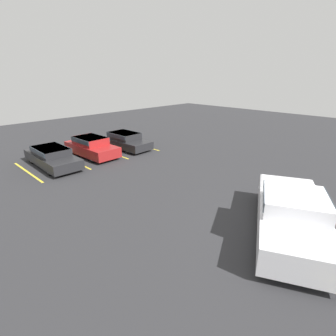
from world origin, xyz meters
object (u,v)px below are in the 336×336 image
object	(u,v)px
wheel_stop_curb	(60,150)
traffic_cone	(294,184)
parked_sedan_c	(125,140)
parked_sedan_b	(91,146)
parked_sedan_a	(52,156)
pickup_truck	(291,213)

from	to	relation	value
wheel_stop_curb	traffic_cone	bearing A→B (deg)	-70.29
parked_sedan_c	traffic_cone	bearing A→B (deg)	4.72
parked_sedan_b	wheel_stop_curb	distance (m)	2.96
parked_sedan_c	wheel_stop_curb	xyz separation A→B (m)	(-3.83, 2.74, -0.57)
parked_sedan_b	traffic_cone	distance (m)	12.62
parked_sedan_a	parked_sedan_c	bearing A→B (deg)	92.15
parked_sedan_b	traffic_cone	world-z (taller)	parked_sedan_b
traffic_cone	wheel_stop_curb	distance (m)	15.50
pickup_truck	parked_sedan_b	bearing A→B (deg)	64.28
pickup_truck	wheel_stop_curb	world-z (taller)	pickup_truck
parked_sedan_b	parked_sedan_c	world-z (taller)	parked_sedan_b
parked_sedan_a	parked_sedan_c	xyz separation A→B (m)	(5.54, 0.11, 0.01)
parked_sedan_a	parked_sedan_b	bearing A→B (deg)	94.22
parked_sedan_a	wheel_stop_curb	distance (m)	3.36
parked_sedan_b	wheel_stop_curb	bearing A→B (deg)	-160.36
wheel_stop_curb	parked_sedan_b	bearing A→B (deg)	-68.42
parked_sedan_b	wheel_stop_curb	world-z (taller)	parked_sedan_b
parked_sedan_b	parked_sedan_a	bearing A→B (deg)	-88.77
parked_sedan_c	traffic_cone	distance (m)	11.95
pickup_truck	parked_sedan_c	distance (m)	13.50
pickup_truck	parked_sedan_c	world-z (taller)	pickup_truck
pickup_truck	wheel_stop_curb	distance (m)	16.00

